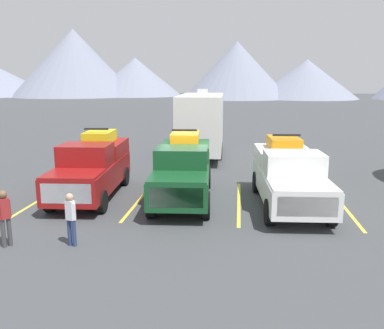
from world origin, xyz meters
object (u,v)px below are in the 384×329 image
pickup_truck_c (289,174)px  person_b (71,216)px  camper_trailer_a (201,122)px  pickup_truck_a (92,166)px  person_a (5,215)px  pickup_truck_b (183,169)px

pickup_truck_c → person_b: bearing=-144.7°
camper_trailer_a → person_b: 13.85m
pickup_truck_a → person_b: pickup_truck_a is taller
pickup_truck_a → person_b: 5.06m
person_a → pickup_truck_c: bearing=30.4°
pickup_truck_b → pickup_truck_c: pickup_truck_b is taller
pickup_truck_a → pickup_truck_c: 7.61m
pickup_truck_a → pickup_truck_b: 3.65m
person_b → pickup_truck_a: bearing=103.5°
pickup_truck_b → camper_trailer_a: 8.80m
pickup_truck_a → camper_trailer_a: 9.42m
person_b → pickup_truck_c: bearing=35.3°
pickup_truck_a → pickup_truck_b: bearing=-1.2°
pickup_truck_a → person_b: (1.18, -4.91, -0.31)m
person_a → person_b: (1.78, 0.26, -0.06)m
pickup_truck_c → person_b: pickup_truck_c is taller
pickup_truck_a → camper_trailer_a: camper_trailer_a is taller
pickup_truck_a → person_a: pickup_truck_a is taller
pickup_truck_b → person_b: bearing=-117.0°
pickup_truck_c → person_b: (-6.42, -4.55, -0.28)m
pickup_truck_c → person_b: 7.87m
camper_trailer_a → pickup_truck_b: bearing=-89.3°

